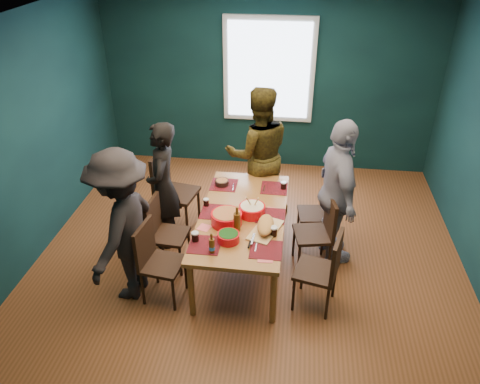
% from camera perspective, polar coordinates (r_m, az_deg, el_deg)
% --- Properties ---
extents(room, '(5.01, 5.01, 2.71)m').
position_cam_1_polar(room, '(5.13, 1.59, 5.83)').
color(room, brown).
rests_on(room, ground).
extents(dining_table, '(0.94, 1.86, 0.70)m').
position_cam_1_polar(dining_table, '(5.17, 0.33, -3.31)').
color(dining_table, '#9F652F').
rests_on(dining_table, floor).
extents(chair_left_far, '(0.54, 0.54, 1.03)m').
position_cam_1_polar(chair_left_far, '(5.94, -8.58, 0.78)').
color(chair_left_far, black).
rests_on(chair_left_far, floor).
extents(chair_left_mid, '(0.42, 0.42, 0.86)m').
position_cam_1_polar(chair_left_mid, '(5.33, -9.49, -4.38)').
color(chair_left_mid, black).
rests_on(chair_left_mid, floor).
extents(chair_left_near, '(0.45, 0.45, 0.89)m').
position_cam_1_polar(chair_left_near, '(4.91, -10.38, -7.73)').
color(chair_left_near, black).
rests_on(chair_left_near, floor).
extents(chair_right_far, '(0.42, 0.42, 0.83)m').
position_cam_1_polar(chair_right_far, '(5.72, 9.85, -1.99)').
color(chair_right_far, black).
rests_on(chair_right_far, floor).
extents(chair_right_mid, '(0.47, 0.47, 0.89)m').
position_cam_1_polar(chair_right_mid, '(5.32, 9.81, -4.31)').
color(chair_right_mid, black).
rests_on(chair_right_mid, floor).
extents(chair_right_near, '(0.49, 0.49, 0.90)m').
position_cam_1_polar(chair_right_near, '(4.78, 10.34, -8.91)').
color(chair_right_near, black).
rests_on(chair_right_near, floor).
extents(person_far_left, '(0.45, 0.62, 1.58)m').
position_cam_1_polar(person_far_left, '(5.55, -9.35, 0.71)').
color(person_far_left, black).
rests_on(person_far_left, floor).
extents(person_back, '(1.00, 0.87, 1.77)m').
position_cam_1_polar(person_back, '(6.02, 2.25, 4.68)').
color(person_back, black).
rests_on(person_back, floor).
extents(person_right, '(0.65, 1.09, 1.73)m').
position_cam_1_polar(person_right, '(5.30, 11.80, -0.18)').
color(person_right, white).
rests_on(person_right, floor).
extents(person_near_left, '(0.77, 1.16, 1.68)m').
position_cam_1_polar(person_near_left, '(4.84, -14.13, -4.13)').
color(person_near_left, black).
rests_on(person_near_left, floor).
extents(bowl_salad, '(0.33, 0.33, 0.14)m').
position_cam_1_polar(bowl_salad, '(4.94, -1.66, -3.19)').
color(bowl_salad, red).
rests_on(bowl_salad, dining_table).
extents(bowl_dumpling, '(0.29, 0.29, 0.27)m').
position_cam_1_polar(bowl_dumpling, '(5.09, 1.49, -2.18)').
color(bowl_dumpling, red).
rests_on(bowl_dumpling, dining_table).
extents(bowl_herbs, '(0.22, 0.22, 0.10)m').
position_cam_1_polar(bowl_herbs, '(4.70, -1.42, -5.49)').
color(bowl_herbs, red).
rests_on(bowl_herbs, dining_table).
extents(cutting_board, '(0.38, 0.61, 0.13)m').
position_cam_1_polar(cutting_board, '(4.84, 3.13, -4.19)').
color(cutting_board, tan).
rests_on(cutting_board, dining_table).
extents(small_bowl, '(0.17, 0.17, 0.07)m').
position_cam_1_polar(small_bowl, '(5.66, -2.22, 1.17)').
color(small_bowl, black).
rests_on(small_bowl, dining_table).
extents(beer_bottle_a, '(0.06, 0.06, 0.22)m').
position_cam_1_polar(beer_bottle_a, '(4.54, -3.46, -6.56)').
color(beer_bottle_a, '#4D2C0D').
rests_on(beer_bottle_a, dining_table).
extents(beer_bottle_b, '(0.07, 0.07, 0.28)m').
position_cam_1_polar(beer_bottle_b, '(4.82, -0.37, -3.60)').
color(beer_bottle_b, '#4D2C0D').
rests_on(beer_bottle_b, dining_table).
extents(cola_glass_a, '(0.07, 0.07, 0.10)m').
position_cam_1_polar(cola_glass_a, '(4.72, -5.48, -5.40)').
color(cola_glass_a, black).
rests_on(cola_glass_a, dining_table).
extents(cola_glass_b, '(0.08, 0.08, 0.10)m').
position_cam_1_polar(cola_glass_b, '(4.78, 4.12, -4.75)').
color(cola_glass_b, black).
rests_on(cola_glass_b, dining_table).
extents(cola_glass_c, '(0.07, 0.07, 0.09)m').
position_cam_1_polar(cola_glass_c, '(5.59, 5.33, 0.85)').
color(cola_glass_c, black).
rests_on(cola_glass_c, dining_table).
extents(cola_glass_d, '(0.06, 0.06, 0.09)m').
position_cam_1_polar(cola_glass_d, '(5.26, -4.15, -1.22)').
color(cola_glass_d, black).
rests_on(cola_glass_d, dining_table).
extents(napkin_a, '(0.16, 0.16, 0.00)m').
position_cam_1_polar(napkin_a, '(5.19, 3.95, -2.31)').
color(napkin_a, '#E86268').
rests_on(napkin_a, dining_table).
extents(napkin_b, '(0.16, 0.16, 0.00)m').
position_cam_1_polar(napkin_b, '(4.93, -4.39, -4.35)').
color(napkin_b, '#E86268').
rests_on(napkin_b, dining_table).
extents(napkin_c, '(0.16, 0.16, 0.00)m').
position_cam_1_polar(napkin_c, '(4.52, 3.10, -8.02)').
color(napkin_c, '#E86268').
rests_on(napkin_c, dining_table).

